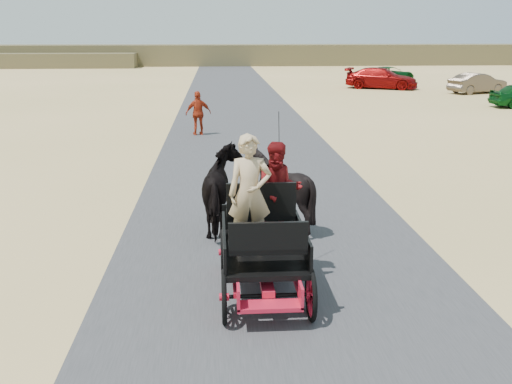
{
  "coord_description": "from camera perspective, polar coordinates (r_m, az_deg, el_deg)",
  "views": [
    {
      "loc": [
        -1.03,
        -8.64,
        3.98
      ],
      "look_at": [
        -0.36,
        1.17,
        1.2
      ],
      "focal_mm": 40.0,
      "sensor_mm": 36.0,
      "label": 1
    }
  ],
  "objects": [
    {
      "name": "ground",
      "position": [
        9.57,
        2.67,
        -8.82
      ],
      "size": [
        140.0,
        140.0,
        0.0
      ],
      "primitive_type": "plane",
      "color": "tan"
    },
    {
      "name": "road",
      "position": [
        9.56,
        2.67,
        -8.79
      ],
      "size": [
        6.0,
        140.0,
        0.01
      ],
      "primitive_type": "cube",
      "color": "#38383A",
      "rests_on": "ground"
    },
    {
      "name": "ridge_far",
      "position": [
        70.7,
        -3.17,
        13.53
      ],
      "size": [
        140.0,
        6.0,
        2.4
      ],
      "primitive_type": "cube",
      "color": "brown",
      "rests_on": "ground"
    },
    {
      "name": "carriage",
      "position": [
        9.0,
        0.7,
        -7.94
      ],
      "size": [
        1.3,
        2.4,
        0.72
      ],
      "primitive_type": null,
      "color": "black",
      "rests_on": "ground"
    },
    {
      "name": "horse_left",
      "position": [
        11.64,
        -3.17,
        0.16
      ],
      "size": [
        0.91,
        2.01,
        1.7
      ],
      "primitive_type": "imported",
      "rotation": [
        0.0,
        0.0,
        3.14
      ],
      "color": "black",
      "rests_on": "ground"
    },
    {
      "name": "horse_right",
      "position": [
        11.7,
        2.22,
        0.26
      ],
      "size": [
        1.37,
        1.54,
        1.7
      ],
      "primitive_type": "imported",
      "rotation": [
        0.0,
        0.0,
        3.14
      ],
      "color": "black",
      "rests_on": "ground"
    },
    {
      "name": "driver_man",
      "position": [
        8.6,
        -0.62,
        -0.14
      ],
      "size": [
        0.66,
        0.43,
        1.8
      ],
      "primitive_type": "imported",
      "color": "tan",
      "rests_on": "carriage"
    },
    {
      "name": "passenger_woman",
      "position": [
        9.2,
        2.29,
        0.19
      ],
      "size": [
        0.77,
        0.6,
        1.58
      ],
      "primitive_type": "imported",
      "color": "#660C0F",
      "rests_on": "carriage"
    },
    {
      "name": "pedestrian",
      "position": [
        22.74,
        -5.78,
        7.84
      ],
      "size": [
        1.08,
        0.63,
        1.73
      ],
      "primitive_type": "imported",
      "rotation": [
        0.0,
        0.0,
        3.36
      ],
      "color": "#A02A12",
      "rests_on": "ground"
    },
    {
      "name": "car_b",
      "position": [
        40.99,
        21.28,
        10.1
      ],
      "size": [
        4.22,
        2.63,
        1.31
      ],
      "primitive_type": "imported",
      "rotation": [
        0.0,
        0.0,
        1.91
      ],
      "color": "brown",
      "rests_on": "ground"
    },
    {
      "name": "car_c",
      "position": [
        42.35,
        12.44,
        11.05
      ],
      "size": [
        5.46,
        4.0,
        1.47
      ],
      "primitive_type": "imported",
      "rotation": [
        0.0,
        0.0,
        1.14
      ],
      "color": "maroon",
      "rests_on": "ground"
    },
    {
      "name": "car_d",
      "position": [
        47.66,
        13.15,
        11.37
      ],
      "size": [
        4.96,
        4.12,
        1.26
      ],
      "primitive_type": "imported",
      "rotation": [
        0.0,
        0.0,
        2.11
      ],
      "color": "#0C4C19",
      "rests_on": "ground"
    }
  ]
}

